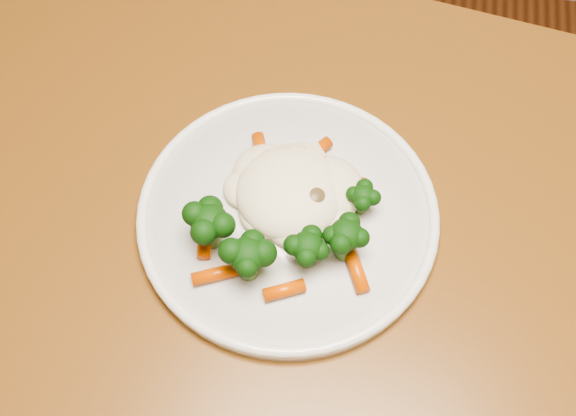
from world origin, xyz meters
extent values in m
cube|color=brown|center=(0.13, 0.26, 0.73)|extent=(1.21, 0.91, 0.04)
cube|color=brown|center=(-0.31, 0.64, 0.35)|extent=(0.07, 0.07, 0.71)
cylinder|color=white|center=(0.04, 0.32, 0.76)|extent=(0.27, 0.27, 0.01)
ellipsoid|color=#F7EBC5|center=(0.04, 0.34, 0.78)|extent=(0.12, 0.10, 0.04)
ellipsoid|color=black|center=(-0.02, 0.28, 0.79)|extent=(0.05, 0.05, 0.05)
ellipsoid|color=black|center=(0.01, 0.26, 0.79)|extent=(0.05, 0.05, 0.05)
ellipsoid|color=black|center=(0.06, 0.28, 0.78)|extent=(0.04, 0.04, 0.04)
ellipsoid|color=black|center=(0.09, 0.29, 0.78)|extent=(0.05, 0.05, 0.04)
ellipsoid|color=black|center=(0.10, 0.34, 0.78)|extent=(0.03, 0.03, 0.03)
cylinder|color=#E55605|center=(0.00, 0.38, 0.77)|extent=(0.03, 0.04, 0.01)
cylinder|color=#E55605|center=(0.05, 0.39, 0.77)|extent=(0.04, 0.04, 0.01)
cylinder|color=#E55605|center=(0.08, 0.36, 0.77)|extent=(0.05, 0.02, 0.01)
cylinder|color=#E55605|center=(-0.03, 0.29, 0.77)|extent=(0.02, 0.05, 0.01)
cylinder|color=#E55605|center=(-0.01, 0.25, 0.77)|extent=(0.05, 0.03, 0.01)
cylinder|color=#E55605|center=(0.05, 0.25, 0.77)|extent=(0.04, 0.03, 0.01)
cylinder|color=#E55605|center=(0.10, 0.28, 0.77)|extent=(0.03, 0.05, 0.01)
cylinder|color=#E55605|center=(0.06, 0.34, 0.78)|extent=(0.02, 0.05, 0.01)
ellipsoid|color=brown|center=(0.05, 0.33, 0.78)|extent=(0.02, 0.02, 0.02)
ellipsoid|color=brown|center=(0.06, 0.33, 0.78)|extent=(0.03, 0.03, 0.02)
ellipsoid|color=brown|center=(0.02, 0.32, 0.78)|extent=(0.02, 0.02, 0.02)
cube|color=beige|center=(0.02, 0.36, 0.78)|extent=(0.02, 0.02, 0.01)
cube|color=beige|center=(0.05, 0.38, 0.78)|extent=(0.02, 0.02, 0.01)
cube|color=beige|center=(0.01, 0.35, 0.78)|extent=(0.02, 0.02, 0.01)
cube|color=beige|center=(0.02, 0.37, 0.78)|extent=(0.03, 0.02, 0.01)
camera|label=1|loc=(0.09, 0.00, 1.32)|focal=45.00mm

